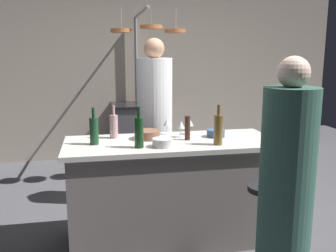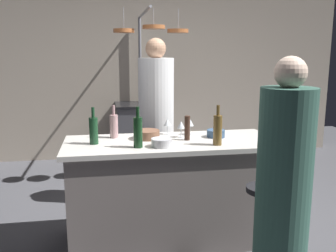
{
  "view_description": "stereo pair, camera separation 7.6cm",
  "coord_description": "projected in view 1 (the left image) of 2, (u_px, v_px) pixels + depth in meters",
  "views": [
    {
      "loc": [
        -0.61,
        -3.03,
        1.64
      ],
      "look_at": [
        0.0,
        0.15,
        1.0
      ],
      "focal_mm": 39.93,
      "sensor_mm": 36.0,
      "label": 1
    },
    {
      "loc": [
        -0.54,
        -3.04,
        1.64
      ],
      "look_at": [
        0.0,
        0.15,
        1.0
      ],
      "focal_mm": 39.93,
      "sensor_mm": 36.0,
      "label": 2
    }
  ],
  "objects": [
    {
      "name": "wine_bottle_amber",
      "position": [
        218.0,
        129.0,
        3.02
      ],
      "size": [
        0.07,
        0.07,
        0.33
      ],
      "color": "brown",
      "rests_on": "kitchen_island"
    },
    {
      "name": "mixing_bowl_steel",
      "position": [
        163.0,
        143.0,
        2.98
      ],
      "size": [
        0.17,
        0.17,
        0.07
      ],
      "primitive_type": "cylinder",
      "color": "#B7B7BC",
      "rests_on": "kitchen_island"
    },
    {
      "name": "chef",
      "position": [
        155.0,
        129.0,
        4.04
      ],
      "size": [
        0.38,
        0.38,
        1.79
      ],
      "color": "white",
      "rests_on": "ground_plane"
    },
    {
      "name": "wine_glass_by_chef",
      "position": [
        190.0,
        123.0,
        3.41
      ],
      "size": [
        0.07,
        0.07,
        0.15
      ],
      "color": "silver",
      "rests_on": "kitchen_island"
    },
    {
      "name": "stove_range",
      "position": [
        139.0,
        133.0,
        5.63
      ],
      "size": [
        0.8,
        0.64,
        0.89
      ],
      "color": "#47474C",
      "rests_on": "ground_plane"
    },
    {
      "name": "wine_glass_near_right_guest",
      "position": [
        181.0,
        126.0,
        3.29
      ],
      "size": [
        0.07,
        0.07,
        0.15
      ],
      "color": "silver",
      "rests_on": "kitchen_island"
    },
    {
      "name": "guest_right",
      "position": [
        286.0,
        195.0,
        2.37
      ],
      "size": [
        0.34,
        0.34,
        1.62
      ],
      "color": "#33594C",
      "rests_on": "ground_plane"
    },
    {
      "name": "kitchen_island",
      "position": [
        171.0,
        191.0,
        3.26
      ],
      "size": [
        1.8,
        0.72,
        0.9
      ],
      "color": "slate",
      "rests_on": "ground_plane"
    },
    {
      "name": "wine_bottle_green",
      "position": [
        94.0,
        130.0,
        3.03
      ],
      "size": [
        0.07,
        0.07,
        0.31
      ],
      "color": "#193D23",
      "rests_on": "kitchen_island"
    },
    {
      "name": "wine_glass_near_left_guest",
      "position": [
        167.0,
        123.0,
        3.41
      ],
      "size": [
        0.07,
        0.07,
        0.15
      ],
      "color": "silver",
      "rests_on": "kitchen_island"
    },
    {
      "name": "back_wall",
      "position": [
        135.0,
        74.0,
        5.84
      ],
      "size": [
        6.4,
        0.16,
        2.6
      ],
      "primitive_type": "cube",
      "color": "#BCAD99",
      "rests_on": "ground_plane"
    },
    {
      "name": "mixing_bowl_wooden",
      "position": [
        147.0,
        135.0,
        3.25
      ],
      "size": [
        0.22,
        0.22,
        0.07
      ],
      "primitive_type": "cylinder",
      "color": "brown",
      "rests_on": "kitchen_island"
    },
    {
      "name": "pepper_mill",
      "position": [
        188.0,
        128.0,
        3.19
      ],
      "size": [
        0.05,
        0.05,
        0.21
      ],
      "primitive_type": "cylinder",
      "color": "#382319",
      "rests_on": "kitchen_island"
    },
    {
      "name": "wine_bottle_red",
      "position": [
        139.0,
        132.0,
        2.93
      ],
      "size": [
        0.07,
        0.07,
        0.33
      ],
      "color": "#143319",
      "rests_on": "kitchen_island"
    },
    {
      "name": "bar_stool_right",
      "position": [
        264.0,
        225.0,
        2.79
      ],
      "size": [
        0.28,
        0.28,
        0.68
      ],
      "color": "#4C4C51",
      "rests_on": "ground_plane"
    },
    {
      "name": "ground_plane",
      "position": [
        171.0,
        238.0,
        3.35
      ],
      "size": [
        9.0,
        9.0,
        0.0
      ],
      "primitive_type": "plane",
      "color": "#4C4C51"
    },
    {
      "name": "mixing_bowl_blue",
      "position": [
        216.0,
        133.0,
        3.33
      ],
      "size": [
        0.16,
        0.16,
        0.07
      ],
      "primitive_type": "cylinder",
      "color": "#334C6B",
      "rests_on": "kitchen_island"
    },
    {
      "name": "wine_bottle_rose",
      "position": [
        114.0,
        126.0,
        3.26
      ],
      "size": [
        0.07,
        0.07,
        0.29
      ],
      "color": "#B78C8E",
      "rests_on": "kitchen_island"
    },
    {
      "name": "overhead_pot_rack",
      "position": [
        145.0,
        47.0,
        4.84
      ],
      "size": [
        0.9,
        1.4,
        2.17
      ],
      "color": "gray",
      "rests_on": "ground_plane"
    }
  ]
}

